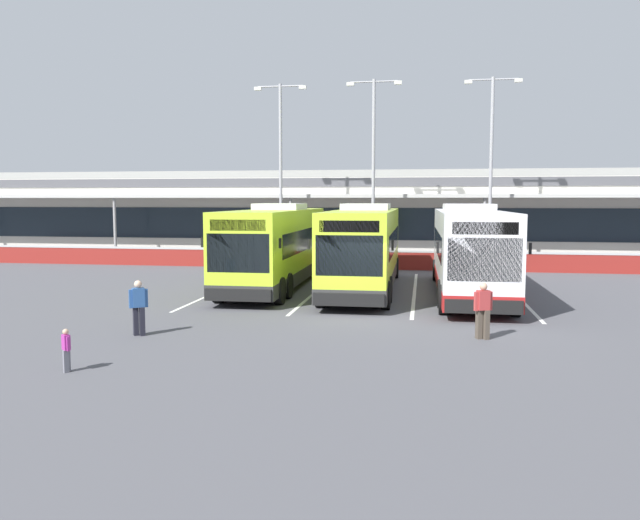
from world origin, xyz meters
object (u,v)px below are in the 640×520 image
object	(u,v)px
coach_bus_left_centre	(364,250)
coach_bus_centre	(469,252)
lamp_post_west	(281,162)
lamp_post_east	(491,159)
coach_bus_leftmost	(276,248)
pedestrian_child	(66,349)
lamp_post_centre	(373,160)
pedestrian_near_bin	(139,306)
pedestrian_in_dark_coat	(483,309)

from	to	relation	value
coach_bus_left_centre	coach_bus_centre	size ratio (longest dim) A/B	1.00
coach_bus_left_centre	coach_bus_centre	distance (m)	4.47
lamp_post_west	lamp_post_east	size ratio (longest dim) A/B	1.00
coach_bus_leftmost	lamp_post_east	bearing A→B (deg)	45.31
pedestrian_child	lamp_post_centre	distance (m)	25.78
coach_bus_centre	pedestrian_near_bin	world-z (taller)	coach_bus_centre
pedestrian_in_dark_coat	lamp_post_west	size ratio (longest dim) A/B	0.15
pedestrian_in_dark_coat	lamp_post_centre	xyz separation A→B (m)	(-4.69, 19.54, 5.42)
pedestrian_in_dark_coat	lamp_post_east	size ratio (longest dim) A/B	0.15
coach_bus_left_centre	lamp_post_east	xyz separation A→B (m)	(6.37, 10.91, 4.50)
coach_bus_leftmost	lamp_post_centre	bearing A→B (deg)	70.45
coach_bus_centre	pedestrian_near_bin	bearing A→B (deg)	-136.53
coach_bus_left_centre	lamp_post_west	world-z (taller)	lamp_post_west
coach_bus_left_centre	lamp_post_centre	size ratio (longest dim) A/B	1.11
pedestrian_in_dark_coat	lamp_post_centre	size ratio (longest dim) A/B	0.15
pedestrian_near_bin	coach_bus_centre	bearing A→B (deg)	43.47
coach_bus_leftmost	pedestrian_near_bin	world-z (taller)	coach_bus_leftmost
pedestrian_child	pedestrian_near_bin	world-z (taller)	pedestrian_near_bin
coach_bus_centre	lamp_post_west	size ratio (longest dim) A/B	1.11
coach_bus_left_centre	lamp_post_east	bearing A→B (deg)	59.72
coach_bus_left_centre	pedestrian_near_bin	distance (m)	11.69
coach_bus_centre	lamp_post_east	world-z (taller)	lamp_post_east
pedestrian_child	lamp_post_east	bearing A→B (deg)	64.60
coach_bus_leftmost	lamp_post_west	bearing A→B (deg)	101.66
coach_bus_leftmost	coach_bus_centre	distance (m)	8.52
coach_bus_leftmost	coach_bus_centre	world-z (taller)	same
coach_bus_left_centre	pedestrian_child	distance (m)	15.23
coach_bus_left_centre	lamp_post_west	xyz separation A→B (m)	(-6.24, 11.06, 4.50)
pedestrian_near_bin	coach_bus_leftmost	bearing A→B (deg)	81.51
lamp_post_centre	lamp_post_east	bearing A→B (deg)	3.68
coach_bus_left_centre	lamp_post_west	size ratio (longest dim) A/B	1.11
pedestrian_in_dark_coat	lamp_post_west	bearing A→B (deg)	117.49
coach_bus_leftmost	lamp_post_east	world-z (taller)	lamp_post_east
pedestrian_child	pedestrian_near_bin	bearing A→B (deg)	91.33
pedestrian_in_dark_coat	coach_bus_leftmost	bearing A→B (deg)	131.17
coach_bus_centre	pedestrian_child	xyz separation A→B (m)	(-9.94, -13.44, -1.24)
coach_bus_left_centre	lamp_post_centre	xyz separation A→B (m)	(-0.46, 10.47, 4.50)
coach_bus_left_centre	pedestrian_child	world-z (taller)	coach_bus_left_centre
pedestrian_child	lamp_post_centre	world-z (taller)	lamp_post_centre
lamp_post_east	coach_bus_leftmost	bearing A→B (deg)	-134.69
coach_bus_leftmost	pedestrian_near_bin	size ratio (longest dim) A/B	7.51
coach_bus_left_centre	pedestrian_child	size ratio (longest dim) A/B	12.12
coach_bus_left_centre	pedestrian_near_bin	size ratio (longest dim) A/B	7.51
coach_bus_centre	pedestrian_in_dark_coat	bearing A→B (deg)	-91.23
coach_bus_centre	lamp_post_centre	xyz separation A→B (m)	(-4.87, 11.17, 4.50)
pedestrian_child	lamp_post_east	xyz separation A→B (m)	(11.90, 25.05, 5.75)
lamp_post_centre	lamp_post_east	xyz separation A→B (m)	(6.83, 0.44, 0.00)
pedestrian_near_bin	lamp_post_east	world-z (taller)	lamp_post_east
pedestrian_child	lamp_post_west	size ratio (longest dim) A/B	0.09
pedestrian_near_bin	lamp_post_west	distance (m)	21.96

